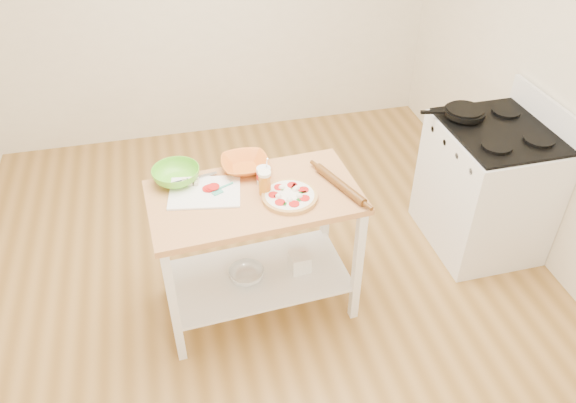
# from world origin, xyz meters

# --- Properties ---
(room_shell) EXTENTS (4.04, 4.54, 2.74)m
(room_shell) POSITION_xyz_m (0.00, 0.00, 1.35)
(room_shell) COLOR #A67A3D
(room_shell) RESTS_ON ground
(prep_island) EXTENTS (1.23, 0.72, 0.90)m
(prep_island) POSITION_xyz_m (-0.05, -0.08, 0.65)
(prep_island) COLOR tan
(prep_island) RESTS_ON ground
(gas_stove) EXTENTS (0.70, 0.82, 1.11)m
(gas_stove) POSITION_xyz_m (1.65, 0.19, 0.47)
(gas_stove) COLOR white
(gas_stove) RESTS_ON ground
(skillet) EXTENTS (0.43, 0.28, 0.03)m
(skillet) POSITION_xyz_m (1.48, 0.40, 0.98)
(skillet) COLOR black
(skillet) RESTS_ON gas_stove
(pizza) EXTENTS (0.31, 0.31, 0.05)m
(pizza) POSITION_xyz_m (0.13, -0.16, 0.92)
(pizza) COLOR tan
(pizza) RESTS_ON prep_island
(cutting_board) EXTENTS (0.44, 0.36, 0.04)m
(cutting_board) POSITION_xyz_m (-0.33, 0.01, 0.91)
(cutting_board) COLOR white
(cutting_board) RESTS_ON prep_island
(spatula) EXTENTS (0.14, 0.11, 0.01)m
(spatula) POSITION_xyz_m (-0.23, 0.00, 0.92)
(spatula) COLOR #43B298
(spatula) RESTS_ON cutting_board
(knife) EXTENTS (0.27, 0.08, 0.01)m
(knife) POSITION_xyz_m (-0.40, 0.13, 0.92)
(knife) COLOR silver
(knife) RESTS_ON cutting_board
(orange_bowl) EXTENTS (0.28, 0.28, 0.07)m
(orange_bowl) POSITION_xyz_m (-0.06, 0.18, 0.93)
(orange_bowl) COLOR orange
(orange_bowl) RESTS_ON prep_island
(green_bowl) EXTENTS (0.35, 0.35, 0.09)m
(green_bowl) POSITION_xyz_m (-0.47, 0.16, 0.94)
(green_bowl) COLOR #62C42A
(green_bowl) RESTS_ON prep_island
(beer_pint) EXTENTS (0.07, 0.07, 0.15)m
(beer_pint) POSITION_xyz_m (0.01, -0.08, 0.97)
(beer_pint) COLOR #C6761B
(beer_pint) RESTS_ON prep_island
(yogurt_tub) EXTENTS (0.08, 0.08, 0.18)m
(yogurt_tub) POSITION_xyz_m (0.02, 0.03, 0.95)
(yogurt_tub) COLOR white
(yogurt_tub) RESTS_ON prep_island
(rolling_pin) EXTENTS (0.19, 0.41, 0.05)m
(rolling_pin) POSITION_xyz_m (0.44, -0.13, 0.92)
(rolling_pin) COLOR brown
(rolling_pin) RESTS_ON prep_island
(shelf_glass_bowl) EXTENTS (0.29, 0.29, 0.07)m
(shelf_glass_bowl) POSITION_xyz_m (-0.13, -0.09, 0.29)
(shelf_glass_bowl) COLOR silver
(shelf_glass_bowl) RESTS_ON prep_island
(shelf_bin) EXTENTS (0.13, 0.13, 0.12)m
(shelf_bin) POSITION_xyz_m (0.22, -0.08, 0.32)
(shelf_bin) COLOR white
(shelf_bin) RESTS_ON prep_island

